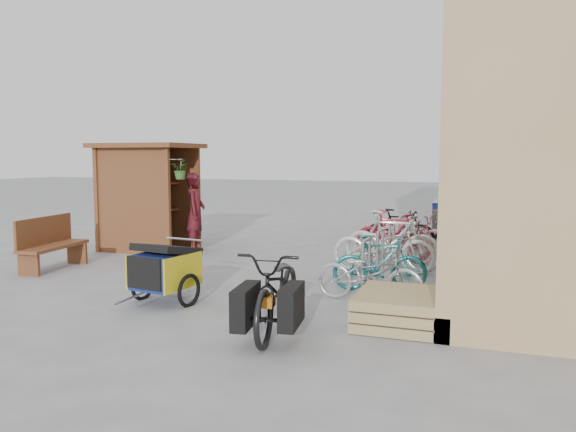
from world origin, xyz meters
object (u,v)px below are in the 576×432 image
(bike_0, at_px, (369,274))
(person_kiosk, at_px, (195,212))
(bike_1, at_px, (380,263))
(bike_2, at_px, (383,246))
(bike_6, at_px, (410,233))
(bike_7, at_px, (400,230))
(cargo_bike, at_px, (278,291))
(pallet_stack, at_px, (398,308))
(bike_5, at_px, (392,235))
(bench, at_px, (50,243))
(kiosk, at_px, (145,181))
(bike_4, at_px, (395,241))
(bike_3, at_px, (392,241))
(shopping_carts, at_px, (446,215))
(child_trailer, at_px, (165,268))

(bike_0, bearing_deg, person_kiosk, 59.08)
(bike_0, relative_size, bike_1, 1.07)
(person_kiosk, height_order, bike_2, person_kiosk)
(bike_6, xyz_separation_m, bike_7, (-0.26, 0.29, 0.04))
(cargo_bike, relative_size, person_kiosk, 1.17)
(pallet_stack, height_order, person_kiosk, person_kiosk)
(cargo_bike, height_order, bike_5, cargo_bike)
(bench, height_order, bike_5, bike_5)
(kiosk, bearing_deg, bike_6, 15.56)
(bike_2, bearing_deg, cargo_bike, 171.48)
(pallet_stack, xyz_separation_m, person_kiosk, (-5.08, 4.01, 0.67))
(kiosk, bearing_deg, bike_4, 4.62)
(bike_5, bearing_deg, cargo_bike, -168.50)
(bike_3, xyz_separation_m, bike_6, (0.06, 2.08, -0.13))
(cargo_bike, bearing_deg, bike_7, 78.55)
(cargo_bike, bearing_deg, kiosk, 129.44)
(shopping_carts, height_order, cargo_bike, cargo_bike)
(bike_1, height_order, bike_6, bike_1)
(child_trailer, bearing_deg, bike_4, 67.31)
(cargo_bike, bearing_deg, pallet_stack, 24.29)
(bike_0, distance_m, bike_7, 4.76)
(bike_5, xyz_separation_m, bike_7, (-0.03, 1.25, -0.04))
(pallet_stack, height_order, shopping_carts, shopping_carts)
(cargo_bike, relative_size, bike_7, 1.31)
(kiosk, relative_size, shopping_carts, 1.32)
(bike_5, bearing_deg, bike_3, -154.53)
(bike_1, height_order, bike_2, bike_2)
(bench, distance_m, person_kiosk, 3.13)
(shopping_carts, height_order, bike_3, bike_3)
(bike_0, bearing_deg, kiosk, 66.15)
(bike_4, bearing_deg, bike_3, -168.19)
(bike_4, distance_m, bike_6, 1.15)
(person_kiosk, bearing_deg, bike_4, -101.00)
(kiosk, distance_m, bike_6, 6.03)
(pallet_stack, height_order, child_trailer, child_trailer)
(child_trailer, bearing_deg, shopping_carts, 76.17)
(pallet_stack, bearing_deg, bike_6, 95.96)
(cargo_bike, bearing_deg, bike_3, 73.54)
(shopping_carts, bearing_deg, kiosk, -145.77)
(bench, distance_m, child_trailer, 3.63)
(bike_2, distance_m, bike_4, 1.15)
(person_kiosk, distance_m, bike_7, 4.60)
(child_trailer, relative_size, bike_0, 1.00)
(kiosk, height_order, bike_7, kiosk)
(child_trailer, xyz_separation_m, bike_0, (2.77, 1.04, -0.09))
(pallet_stack, bearing_deg, bike_1, 107.71)
(cargo_bike, relative_size, bike_4, 1.30)
(child_trailer, bearing_deg, bike_2, 59.56)
(kiosk, height_order, bike_4, kiosk)
(child_trailer, height_order, bike_1, child_trailer)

